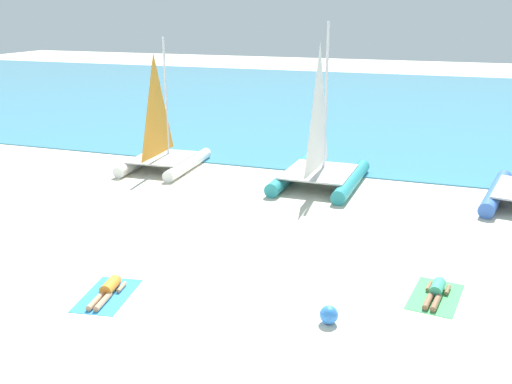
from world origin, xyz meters
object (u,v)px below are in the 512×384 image
(sunbather_left, at_px, (108,289))
(beach_ball, at_px, (329,315))
(sailboat_teal, at_px, (320,163))
(sailboat_white, at_px, (163,150))
(sunbather_right, at_px, (436,291))
(towel_left, at_px, (107,295))
(towel_right, at_px, (435,297))

(sunbather_left, bearing_deg, beach_ball, -4.64)
(sailboat_teal, relative_size, sailboat_white, 1.12)
(sunbather_left, distance_m, sunbather_right, 7.96)
(towel_left, bearing_deg, sunbather_left, 99.50)
(sailboat_teal, relative_size, beach_ball, 14.84)
(sailboat_teal, bearing_deg, towel_left, -102.82)
(sailboat_white, distance_m, beach_ball, 14.30)
(towel_left, xyz_separation_m, towel_right, (7.50, 2.61, 0.00))
(beach_ball, bearing_deg, sunbather_left, -175.13)
(towel_left, relative_size, sunbather_left, 1.21)
(towel_left, height_order, sunbather_right, sunbather_right)
(sailboat_white, relative_size, beach_ball, 13.22)
(sailboat_teal, distance_m, beach_ball, 10.66)
(sailboat_teal, distance_m, towel_right, 9.57)
(sailboat_white, distance_m, sunbather_left, 11.79)
(sailboat_white, distance_m, towel_right, 14.54)
(beach_ball, bearing_deg, sailboat_white, 132.79)
(sunbather_left, relative_size, towel_right, 0.82)
(sailboat_teal, height_order, sunbather_left, sailboat_teal)
(towel_left, distance_m, sunbather_left, 0.14)
(towel_left, bearing_deg, sunbather_right, 19.65)
(sunbather_left, bearing_deg, sailboat_white, 102.14)
(towel_left, height_order, sunbather_left, sunbather_left)
(sailboat_white, height_order, sunbather_left, sailboat_white)
(sailboat_teal, height_order, beach_ball, sailboat_teal)
(sailboat_teal, bearing_deg, sailboat_white, 179.04)
(sailboat_teal, bearing_deg, sunbather_right, -58.10)
(sailboat_white, height_order, towel_right, sailboat_white)
(sailboat_teal, xyz_separation_m, towel_right, (4.89, -8.18, -0.92))
(beach_ball, bearing_deg, towel_right, 44.23)
(towel_right, relative_size, sunbather_right, 1.21)
(sunbather_right, bearing_deg, sunbather_left, -153.94)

